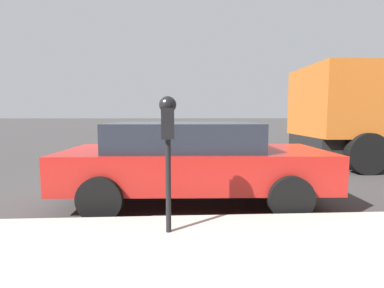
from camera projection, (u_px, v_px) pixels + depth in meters
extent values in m
plane|color=#3D3A3A|center=(165.00, 187.00, 6.12)|extent=(220.00, 220.00, 0.00)
cylinder|color=black|center=(168.00, 186.00, 3.34)|extent=(0.06, 0.06, 1.06)
cube|color=black|center=(168.00, 123.00, 3.27)|extent=(0.20, 0.14, 0.34)
sphere|color=black|center=(168.00, 105.00, 3.25)|extent=(0.19, 0.19, 0.19)
cube|color=#19389E|center=(168.00, 127.00, 3.38)|extent=(0.01, 0.11, 0.12)
cube|color=black|center=(168.00, 116.00, 3.37)|extent=(0.01, 0.10, 0.08)
cube|color=#B21E19|center=(194.00, 166.00, 5.07)|extent=(2.01, 4.36, 0.58)
cube|color=#232833|center=(184.00, 136.00, 5.02)|extent=(1.72, 2.47, 0.45)
cylinder|color=black|center=(259.00, 172.00, 6.04)|extent=(0.25, 0.65, 0.64)
cylinder|color=black|center=(290.00, 198.00, 4.21)|extent=(0.25, 0.65, 0.64)
cylinder|color=black|center=(127.00, 173.00, 6.00)|extent=(0.25, 0.65, 0.64)
cylinder|color=black|center=(100.00, 199.00, 4.16)|extent=(0.25, 0.65, 0.64)
cube|color=#C66623|center=(340.00, 102.00, 8.62)|extent=(2.72, 2.14, 1.97)
cylinder|color=black|center=(367.00, 154.00, 7.42)|extent=(0.32, 1.04, 1.04)
cylinder|color=black|center=(317.00, 143.00, 10.09)|extent=(0.32, 1.04, 1.04)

